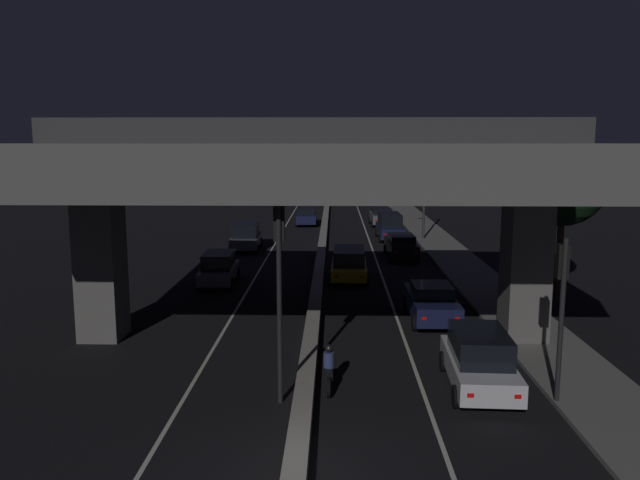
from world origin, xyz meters
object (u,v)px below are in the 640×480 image
at_px(traffic_light_right_of_median, 562,292).
at_px(car_taxi_yellow_third, 349,263).
at_px(car_dark_blue_fifth, 390,226).
at_px(pedestrian_on_sidewalk, 533,308).
at_px(car_grey_sixth, 382,217).
at_px(street_lamp, 421,179).
at_px(car_grey_second_oncoming, 246,236).
at_px(motorcycle_black_filtering_near, 329,370).
at_px(car_white_lead, 479,360).
at_px(car_dark_blue_second, 431,302).
at_px(car_black_fourth, 401,245).
at_px(car_grey_lead_oncoming, 219,268).
at_px(traffic_light_left_of_median, 279,267).
at_px(car_dark_blue_third_oncoming, 306,216).

xyz_separation_m(traffic_light_right_of_median, car_taxi_yellow_third, (-5.42, 15.90, -2.33)).
bearing_deg(car_dark_blue_fifth, pedestrian_on_sidewalk, -172.96).
xyz_separation_m(car_grey_sixth, pedestrian_on_sidewalk, (3.38, -31.51, 0.24)).
relative_size(street_lamp, pedestrian_on_sidewalk, 4.34).
height_order(car_grey_second_oncoming, motorcycle_black_filtering_near, car_grey_second_oncoming).
height_order(street_lamp, car_white_lead, street_lamp).
relative_size(car_grey_second_oncoming, motorcycle_black_filtering_near, 2.41).
bearing_deg(pedestrian_on_sidewalk, car_grey_second_oncoming, 125.92).
bearing_deg(car_dark_blue_second, car_black_fourth, -1.19).
xyz_separation_m(car_dark_blue_fifth, car_grey_sixth, (-0.02, 7.97, -0.23)).
bearing_deg(car_grey_lead_oncoming, car_dark_blue_second, 55.54).
relative_size(car_dark_blue_second, pedestrian_on_sidewalk, 2.60).
relative_size(car_dark_blue_fifth, motorcycle_black_filtering_near, 2.62).
bearing_deg(car_grey_second_oncoming, traffic_light_left_of_median, 7.81).
relative_size(car_grey_sixth, car_grey_second_oncoming, 0.93).
height_order(traffic_light_right_of_median, car_grey_lead_oncoming, traffic_light_right_of_median).
xyz_separation_m(traffic_light_left_of_median, traffic_light_right_of_median, (7.72, 0.01, -0.66)).
xyz_separation_m(car_taxi_yellow_third, car_black_fourth, (3.45, 6.40, -0.08)).
height_order(car_dark_blue_second, car_taxi_yellow_third, car_taxi_yellow_third).
bearing_deg(car_grey_second_oncoming, motorcycle_black_filtering_near, 11.24).
bearing_deg(car_dark_blue_third_oncoming, car_black_fourth, 20.70).
distance_m(car_dark_blue_fifth, car_dark_blue_third_oncoming, 10.71).
relative_size(traffic_light_right_of_median, car_dark_blue_fifth, 0.98).
bearing_deg(car_black_fourth, car_taxi_yellow_third, 150.74).
distance_m(traffic_light_left_of_median, car_dark_blue_fifth, 30.64).
height_order(traffic_light_left_of_median, traffic_light_right_of_median, traffic_light_left_of_median).
distance_m(car_dark_blue_fifth, car_grey_sixth, 7.97).
bearing_deg(car_dark_blue_second, car_dark_blue_third_oncoming, 12.05).
height_order(traffic_light_right_of_median, car_dark_blue_fifth, traffic_light_right_of_median).
height_order(traffic_light_right_of_median, car_black_fourth, traffic_light_right_of_median).
bearing_deg(car_grey_sixth, traffic_light_right_of_median, -178.46).
xyz_separation_m(car_black_fourth, car_dark_blue_third_oncoming, (-6.76, 16.01, -0.05)).
bearing_deg(traffic_light_left_of_median, car_dark_blue_fifth, 79.24).
relative_size(car_dark_blue_second, car_dark_blue_fifth, 0.96).
xyz_separation_m(car_dark_blue_second, car_grey_sixth, (0.18, 29.68, 0.02)).
xyz_separation_m(traffic_light_right_of_median, motorcycle_black_filtering_near, (-6.36, 0.89, -2.63)).
distance_m(motorcycle_black_filtering_near, pedestrian_on_sidewalk, 9.50).
distance_m(car_black_fourth, car_dark_blue_third_oncoming, 17.38).
bearing_deg(car_white_lead, car_grey_sixth, 2.76).
distance_m(car_black_fourth, car_dark_blue_fifth, 7.67).
bearing_deg(motorcycle_black_filtering_near, car_grey_second_oncoming, 13.45).
relative_size(street_lamp, car_dark_blue_second, 1.67).
relative_size(car_grey_lead_oncoming, motorcycle_black_filtering_near, 2.27).
distance_m(car_taxi_yellow_third, car_black_fourth, 7.27).
relative_size(car_black_fourth, car_dark_blue_third_oncoming, 1.09).
bearing_deg(car_grey_sixth, street_lamp, -166.92).
height_order(street_lamp, car_grey_sixth, street_lamp).
bearing_deg(traffic_light_right_of_median, traffic_light_left_of_median, -179.93).
bearing_deg(car_grey_lead_oncoming, car_grey_second_oncoming, 178.40).
bearing_deg(street_lamp, car_black_fourth, -106.42).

